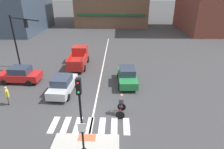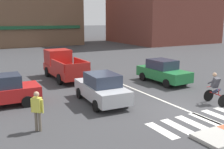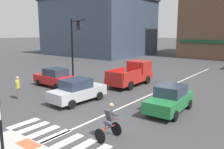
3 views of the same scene
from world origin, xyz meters
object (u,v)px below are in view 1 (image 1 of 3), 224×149
(car_green_eastbound_mid, at_px, (127,76))
(car_red_cross_left, at_px, (20,75))
(pedestrian_at_curb_left, at_px, (7,94))
(traffic_light_mast, at_px, (19,35))
(pickup_truck_red_westbound_far, at_px, (79,58))
(car_silver_westbound_near, at_px, (63,85))
(signal_pole, at_px, (81,111))
(cyclist, at_px, (121,104))

(car_green_eastbound_mid, height_order, car_red_cross_left, same)
(car_red_cross_left, height_order, pedestrian_at_curb_left, pedestrian_at_curb_left)
(traffic_light_mast, distance_m, car_red_cross_left, 4.96)
(traffic_light_mast, distance_m, pickup_truck_red_westbound_far, 7.09)
(car_green_eastbound_mid, height_order, car_silver_westbound_near, same)
(car_green_eastbound_mid, height_order, pickup_truck_red_westbound_far, pickup_truck_red_westbound_far)
(car_red_cross_left, xyz_separation_m, car_silver_westbound_near, (4.90, -2.02, 0.00))
(traffic_light_mast, xyz_separation_m, car_green_eastbound_mid, (12.02, -3.57, -3.20))
(signal_pole, height_order, car_green_eastbound_mid, signal_pole)
(car_red_cross_left, distance_m, pickup_truck_red_westbound_far, 7.01)
(traffic_light_mast, xyz_separation_m, pickup_truck_red_westbound_far, (6.28, 1.26, -3.03))
(pickup_truck_red_westbound_far, bearing_deg, car_green_eastbound_mid, -40.08)
(traffic_light_mast, relative_size, cyclist, 3.62)
(car_green_eastbound_mid, distance_m, pickup_truck_red_westbound_far, 7.50)
(signal_pole, bearing_deg, car_silver_westbound_near, 113.69)
(traffic_light_mast, bearing_deg, signal_pole, -53.87)
(car_red_cross_left, height_order, cyclist, cyclist)
(pedestrian_at_curb_left, bearing_deg, car_green_eastbound_mid, 22.80)
(car_green_eastbound_mid, relative_size, pedestrian_at_curb_left, 2.50)
(car_green_eastbound_mid, xyz_separation_m, cyclist, (-0.66, -5.13, 0.06))
(car_green_eastbound_mid, distance_m, cyclist, 5.17)
(pedestrian_at_curb_left, bearing_deg, car_red_cross_left, 103.23)
(car_silver_westbound_near, bearing_deg, pedestrian_at_curb_left, -151.95)
(car_red_cross_left, bearing_deg, pickup_truck_red_westbound_far, 43.74)
(car_silver_westbound_near, bearing_deg, cyclist, -30.57)
(car_green_eastbound_mid, bearing_deg, signal_pole, -107.58)
(car_green_eastbound_mid, relative_size, pickup_truck_red_westbound_far, 0.81)
(signal_pole, bearing_deg, car_green_eastbound_mid, 72.42)
(signal_pole, height_order, cyclist, signal_pole)
(signal_pole, xyz_separation_m, cyclist, (2.19, 3.86, -2.10))
(signal_pole, xyz_separation_m, traffic_light_mast, (-9.17, 12.56, 1.04))
(cyclist, bearing_deg, car_green_eastbound_mid, 82.64)
(cyclist, bearing_deg, pickup_truck_red_westbound_far, 117.01)
(signal_pole, distance_m, cyclist, 4.91)
(pickup_truck_red_westbound_far, bearing_deg, signal_pole, -78.19)
(car_green_eastbound_mid, xyz_separation_m, pedestrian_at_curb_left, (-9.84, -4.14, 0.17))
(signal_pole, bearing_deg, car_red_cross_left, 131.56)
(signal_pole, bearing_deg, pedestrian_at_curb_left, 145.20)
(car_red_cross_left, xyz_separation_m, pedestrian_at_curb_left, (0.97, -4.12, 0.17))
(traffic_light_mast, xyz_separation_m, cyclist, (11.36, -8.70, -3.14))
(pickup_truck_red_westbound_far, relative_size, cyclist, 3.05)
(car_green_eastbound_mid, relative_size, car_red_cross_left, 1.01)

